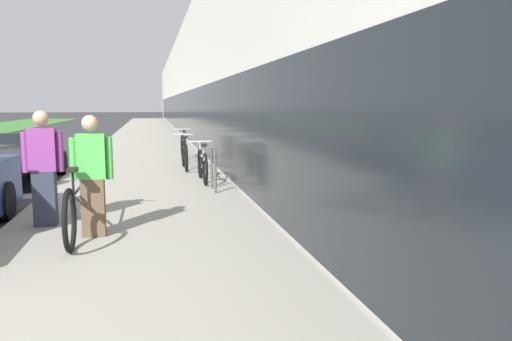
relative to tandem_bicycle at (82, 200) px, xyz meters
name	(u,v)px	position (x,y,z in m)	size (l,w,h in m)	color
sidewalk_slab	(147,139)	(0.73, 18.13, -0.44)	(3.63, 70.00, 0.11)	gray
storefront_facade	(251,88)	(7.57, 26.13, 2.34)	(10.01, 70.00, 5.69)	silver
tandem_bicycle	(82,200)	(0.00, 0.00, 0.00)	(0.52, 2.87, 0.92)	black
person_rider	(92,176)	(0.19, -0.37, 0.38)	(0.52, 0.20, 1.53)	brown
person_bystander	(43,168)	(-0.52, 0.34, 0.40)	(0.54, 0.21, 1.58)	#33384C
bike_rack_hoop	(213,164)	(2.08, 2.63, 0.12)	(0.05, 0.60, 0.84)	#4C4C51
cruiser_bike_nearest	(202,165)	(1.99, 3.83, -0.03)	(0.52, 1.75, 0.85)	black
cruiser_bike_middle	(185,155)	(1.76, 5.99, -0.02)	(0.52, 1.80, 0.88)	black
cruiser_bike_farthest	(183,147)	(1.88, 8.34, -0.01)	(0.52, 1.85, 0.90)	black
vintage_roadster_curbside	(16,162)	(-2.07, 5.18, -0.02)	(1.74, 4.21, 1.09)	black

